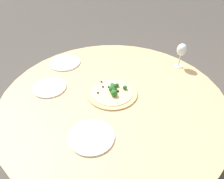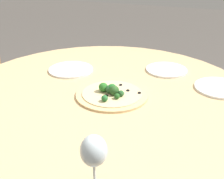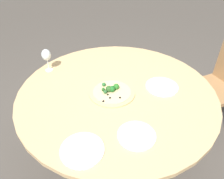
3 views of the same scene
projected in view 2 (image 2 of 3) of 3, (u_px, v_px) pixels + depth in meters
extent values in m
cylinder|color=tan|center=(104.00, 97.00, 1.40)|extent=(1.38, 1.38, 0.03)
cylinder|color=tan|center=(66.00, 110.00, 2.05)|extent=(0.05, 0.05, 0.72)
cylinder|color=tan|center=(199.00, 133.00, 1.80)|extent=(0.05, 0.05, 0.72)
cylinder|color=#997047|center=(33.00, 120.00, 2.23)|extent=(0.04, 0.04, 0.42)
cylinder|color=#997047|center=(6.00, 105.00, 2.42)|extent=(0.04, 0.04, 0.42)
cylinder|color=tan|center=(112.00, 95.00, 1.37)|extent=(0.32, 0.32, 0.01)
cylinder|color=beige|center=(112.00, 93.00, 1.37)|extent=(0.26, 0.26, 0.00)
sphere|color=#26632E|center=(105.00, 98.00, 1.29)|extent=(0.03, 0.03, 0.03)
sphere|color=#2B5625|center=(114.00, 90.00, 1.34)|extent=(0.04, 0.04, 0.04)
sphere|color=#286C24|center=(103.00, 87.00, 1.37)|extent=(0.04, 0.04, 0.04)
sphere|color=#245720|center=(117.00, 96.00, 1.31)|extent=(0.02, 0.02, 0.02)
sphere|color=#1E6424|center=(112.00, 89.00, 1.36)|extent=(0.04, 0.04, 0.04)
sphere|color=#29582C|center=(110.00, 89.00, 1.36)|extent=(0.04, 0.04, 0.04)
sphere|color=#29582C|center=(121.00, 93.00, 1.33)|extent=(0.03, 0.03, 0.03)
cylinder|color=black|center=(113.00, 94.00, 1.36)|extent=(0.01, 0.01, 0.00)
cylinder|color=black|center=(123.00, 94.00, 1.36)|extent=(0.01, 0.01, 0.00)
cylinder|color=black|center=(121.00, 85.00, 1.44)|extent=(0.01, 0.01, 0.00)
cylinder|color=black|center=(139.00, 93.00, 1.36)|extent=(0.01, 0.01, 0.00)
cylinder|color=black|center=(112.00, 94.00, 1.36)|extent=(0.01, 0.01, 0.00)
cylinder|color=black|center=(107.00, 95.00, 1.34)|extent=(0.01, 0.01, 0.00)
cylinder|color=black|center=(128.00, 90.00, 1.39)|extent=(0.01, 0.01, 0.00)
cylinder|color=silver|center=(95.00, 178.00, 0.83)|extent=(0.01, 0.01, 0.09)
ellipsoid|color=silver|center=(94.00, 151.00, 0.79)|extent=(0.07, 0.07, 0.09)
cylinder|color=silver|center=(71.00, 70.00, 1.64)|extent=(0.23, 0.23, 0.01)
cylinder|color=silver|center=(220.00, 88.00, 1.44)|extent=(0.23, 0.23, 0.01)
cylinder|color=silver|center=(167.00, 70.00, 1.63)|extent=(0.21, 0.21, 0.01)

